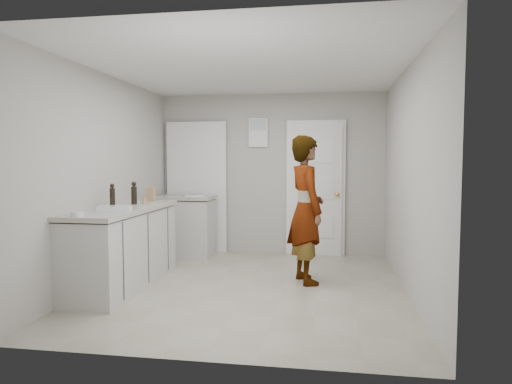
% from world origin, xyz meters
% --- Properties ---
extents(ground, '(4.00, 4.00, 0.00)m').
position_xyz_m(ground, '(0.00, 0.00, 0.00)').
color(ground, gray).
rests_on(ground, ground).
extents(room_shell, '(4.00, 4.00, 4.00)m').
position_xyz_m(room_shell, '(-0.17, 1.95, 1.02)').
color(room_shell, '#ABA8A1').
rests_on(room_shell, ground).
extents(main_counter, '(0.64, 1.96, 0.93)m').
position_xyz_m(main_counter, '(-1.45, -0.20, 0.43)').
color(main_counter, silver).
rests_on(main_counter, ground).
extents(side_counter, '(0.84, 0.61, 0.93)m').
position_xyz_m(side_counter, '(-1.25, 1.55, 0.43)').
color(side_counter, silver).
rests_on(side_counter, ground).
extents(person, '(0.64, 0.76, 1.76)m').
position_xyz_m(person, '(0.63, 0.32, 0.88)').
color(person, silver).
rests_on(person, ground).
extents(cake_mix_box, '(0.12, 0.06, 0.19)m').
position_xyz_m(cake_mix_box, '(-1.43, 0.59, 1.02)').
color(cake_mix_box, olive).
rests_on(cake_mix_box, main_counter).
extents(spice_jar, '(0.05, 0.05, 0.07)m').
position_xyz_m(spice_jar, '(-1.35, 0.20, 0.96)').
color(spice_jar, tan).
rests_on(spice_jar, main_counter).
extents(oil_cruet_a, '(0.07, 0.07, 0.28)m').
position_xyz_m(oil_cruet_a, '(-1.47, 0.17, 1.06)').
color(oil_cruet_a, black).
rests_on(oil_cruet_a, main_counter).
extents(oil_cruet_b, '(0.06, 0.06, 0.28)m').
position_xyz_m(oil_cruet_b, '(-1.56, -0.24, 1.06)').
color(oil_cruet_b, black).
rests_on(oil_cruet_b, main_counter).
extents(baking_dish, '(0.39, 0.33, 0.06)m').
position_xyz_m(baking_dish, '(-1.35, -0.61, 0.95)').
color(baking_dish, silver).
rests_on(baking_dish, main_counter).
extents(egg_bowl, '(0.12, 0.12, 0.05)m').
position_xyz_m(egg_bowl, '(-1.52, -1.05, 0.95)').
color(egg_bowl, silver).
rests_on(egg_bowl, main_counter).
extents(papers, '(0.31, 0.38, 0.01)m').
position_xyz_m(papers, '(-1.12, 1.60, 0.93)').
color(papers, white).
rests_on(papers, side_counter).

